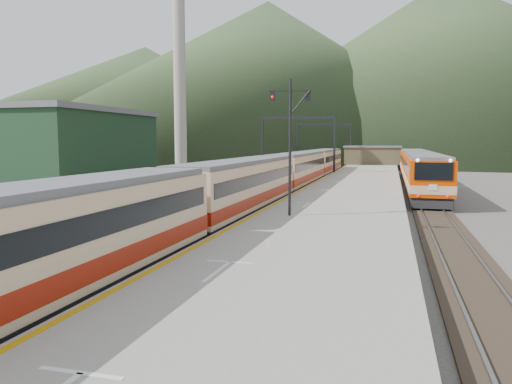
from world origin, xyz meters
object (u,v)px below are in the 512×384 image
(second_train, at_px, (418,167))
(signal_mast, at_px, (290,133))
(worker, at_px, (79,234))
(main_train, at_px, (277,179))

(second_train, bearing_deg, signal_mast, -104.19)
(signal_mast, relative_size, worker, 3.93)
(worker, bearing_deg, second_train, -106.93)
(main_train, height_order, worker, main_train)
(main_train, height_order, second_train, second_train)
(main_train, distance_m, worker, 20.42)
(main_train, relative_size, second_train, 1.80)
(signal_mast, xyz_separation_m, worker, (-7.76, -7.06, -4.39))
(second_train, xyz_separation_m, signal_mast, (-7.85, -31.06, 3.19))
(second_train, relative_size, worker, 23.16)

